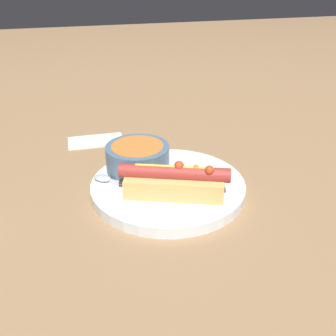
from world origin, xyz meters
TOP-DOWN VIEW (x-y plane):
  - ground_plane at (0.00, 0.00)m, footprint 4.00×4.00m
  - dinner_plate at (0.00, 0.00)m, footprint 0.27×0.27m
  - hot_dog at (-0.00, -0.04)m, footprint 0.18×0.11m
  - soup_bowl at (-0.04, 0.06)m, footprint 0.12×0.12m
  - spoon at (-0.08, 0.01)m, footprint 0.14×0.12m
  - napkin at (-0.10, 0.25)m, footprint 0.12×0.07m

SIDE VIEW (x-z plane):
  - ground_plane at x=0.00m, z-range 0.00..0.00m
  - napkin at x=-0.10m, z-range 0.00..0.01m
  - dinner_plate at x=0.00m, z-range 0.00..0.02m
  - spoon at x=-0.08m, z-range 0.02..0.03m
  - hot_dog at x=0.00m, z-range 0.01..0.07m
  - soup_bowl at x=-0.04m, z-range 0.02..0.07m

